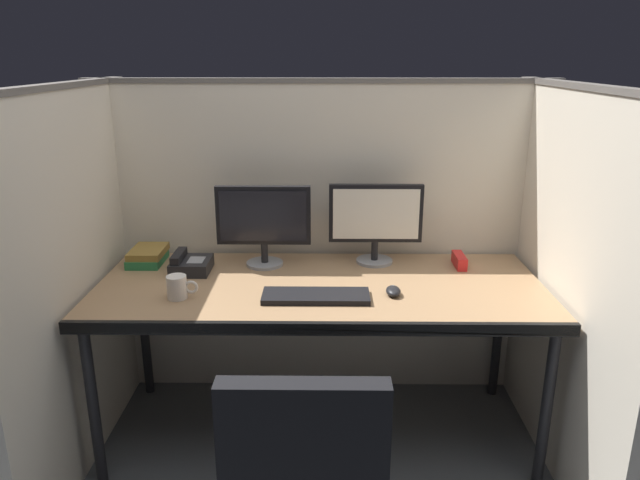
# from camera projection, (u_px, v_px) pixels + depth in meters

# --- Properties ---
(ground_plane) EXTENTS (8.00, 8.00, 0.00)m
(ground_plane) POSITION_uv_depth(u_px,v_px,m) (319.00, 475.00, 2.46)
(ground_plane) COLOR #4C5156
(cubicle_partition_rear) EXTENTS (2.21, 0.06, 1.57)m
(cubicle_partition_rear) POSITION_uv_depth(u_px,v_px,m) (321.00, 241.00, 2.93)
(cubicle_partition_rear) COLOR beige
(cubicle_partition_rear) RESTS_ON ground
(cubicle_partition_left) EXTENTS (0.06, 1.41, 1.57)m
(cubicle_partition_left) POSITION_uv_depth(u_px,v_px,m) (78.00, 280.00, 2.42)
(cubicle_partition_left) COLOR beige
(cubicle_partition_left) RESTS_ON ground
(cubicle_partition_right) EXTENTS (0.06, 1.41, 1.57)m
(cubicle_partition_right) POSITION_uv_depth(u_px,v_px,m) (564.00, 282.00, 2.40)
(cubicle_partition_right) COLOR beige
(cubicle_partition_right) RESTS_ON ground
(desk) EXTENTS (1.90, 0.80, 0.74)m
(desk) POSITION_uv_depth(u_px,v_px,m) (320.00, 295.00, 2.52)
(desk) COLOR #997551
(desk) RESTS_ON ground
(monitor_left) EXTENTS (0.43, 0.17, 0.37)m
(monitor_left) POSITION_uv_depth(u_px,v_px,m) (263.00, 220.00, 2.68)
(monitor_left) COLOR gray
(monitor_left) RESTS_ON desk
(monitor_right) EXTENTS (0.43, 0.17, 0.37)m
(monitor_right) POSITION_uv_depth(u_px,v_px,m) (376.00, 218.00, 2.71)
(monitor_right) COLOR gray
(monitor_right) RESTS_ON desk
(keyboard_main) EXTENTS (0.43, 0.15, 0.02)m
(keyboard_main) POSITION_uv_depth(u_px,v_px,m) (316.00, 296.00, 2.36)
(keyboard_main) COLOR black
(keyboard_main) RESTS_ON desk
(computer_mouse) EXTENTS (0.06, 0.10, 0.04)m
(computer_mouse) POSITION_uv_depth(u_px,v_px,m) (393.00, 291.00, 2.40)
(computer_mouse) COLOR black
(computer_mouse) RESTS_ON desk
(book_stack) EXTENTS (0.15, 0.22, 0.07)m
(book_stack) POSITION_uv_depth(u_px,v_px,m) (148.00, 256.00, 2.76)
(book_stack) COLOR #26723F
(book_stack) RESTS_ON desk
(coffee_mug) EXTENTS (0.13, 0.08, 0.09)m
(coffee_mug) POSITION_uv_depth(u_px,v_px,m) (178.00, 287.00, 2.36)
(coffee_mug) COLOR silver
(coffee_mug) RESTS_ON desk
(red_stapler) EXTENTS (0.04, 0.15, 0.06)m
(red_stapler) POSITION_uv_depth(u_px,v_px,m) (459.00, 260.00, 2.72)
(red_stapler) COLOR red
(red_stapler) RESTS_ON desk
(desk_phone) EXTENTS (0.17, 0.19, 0.09)m
(desk_phone) POSITION_uv_depth(u_px,v_px,m) (190.00, 264.00, 2.65)
(desk_phone) COLOR black
(desk_phone) RESTS_ON desk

